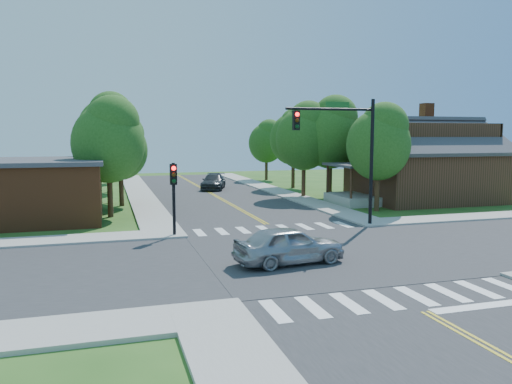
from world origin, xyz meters
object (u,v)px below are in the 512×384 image
object	(u,v)px
signal_pole_nw	(174,185)
car_dgrey	(213,182)
house_ne	(423,159)
car_silver	(289,246)
signal_mast_ne	(345,141)

from	to	relation	value
signal_pole_nw	car_dgrey	size ratio (longest dim) A/B	0.71
house_ne	car_silver	distance (m)	23.08
house_ne	car_dgrey	distance (m)	19.28
signal_mast_ne	house_ne	world-z (taller)	signal_mast_ne
signal_mast_ne	car_silver	size ratio (longest dim) A/B	1.53
house_ne	car_dgrey	xyz separation A→B (m)	(-14.19, 12.79, -2.60)
signal_mast_ne	car_dgrey	xyz separation A→B (m)	(-2.99, 21.44, -4.13)
car_dgrey	car_silver	bearing A→B (deg)	-77.32
car_silver	signal_mast_ne	bearing A→B (deg)	-47.64
house_ne	car_dgrey	size ratio (longest dim) A/B	2.43
signal_mast_ne	house_ne	size ratio (longest dim) A/B	0.55
house_ne	signal_mast_ne	bearing A→B (deg)	-142.32
car_dgrey	house_ne	bearing A→B (deg)	-23.68
house_ne	car_silver	bearing A→B (deg)	-137.79
signal_pole_nw	house_ne	world-z (taller)	house_ne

